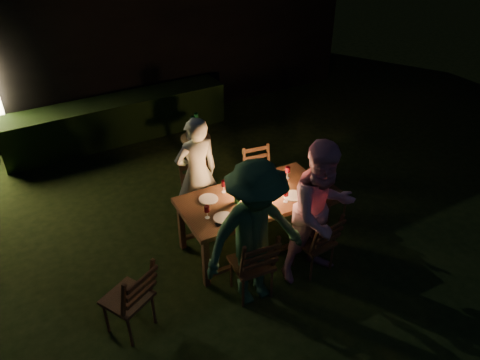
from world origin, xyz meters
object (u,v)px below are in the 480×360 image
chair_near_left (252,274)px  person_opp_right (321,213)px  chair_far_left (200,207)px  bottle_table (237,193)px  bottle_bucket_b (197,127)px  dining_table (254,202)px  bottle_bucket_a (193,130)px  person_opp_left (255,235)px  lantern (256,184)px  chair_end (327,203)px  chair_spare (130,309)px  person_house_side (197,173)px  chair_near_right (314,251)px  ice_bucket (195,131)px  side_table (196,141)px  chair_far_right (261,189)px

chair_near_left → person_opp_right: bearing=0.7°
chair_far_left → bottle_table: 1.03m
chair_far_left → bottle_bucket_b: bearing=-108.0°
dining_table → person_opp_right: size_ratio=1.05×
chair_far_left → bottle_bucket_a: bearing=-105.6°
dining_table → bottle_table: bottle_table is taller
person_opp_left → bottle_bucket_a: (0.60, 2.87, -0.11)m
lantern → chair_end: bearing=-4.9°
bottle_bucket_b → chair_near_left: bearing=-103.5°
lantern → chair_spare: bearing=-163.4°
person_house_side → person_opp_right: 1.87m
chair_near_right → person_opp_left: bearing=175.4°
chair_near_left → person_house_side: 1.68m
bottle_bucket_a → bottle_bucket_b: same height
bottle_table → ice_bucket: (0.41, 2.10, -0.17)m
dining_table → person_opp_right: 0.96m
chair_far_left → lantern: lantern is taller
chair_spare → person_house_side: (1.50, 1.38, 0.53)m
person_opp_right → side_table: person_opp_right is taller
person_opp_right → person_opp_left: size_ratio=1.00×
chair_near_right → bottle_bucket_a: bottle_bucket_a is taller
lantern → bottle_table: (-0.30, -0.04, -0.02)m
person_house_side → bottle_table: 0.85m
person_house_side → chair_far_right: bearing=177.1°
bottle_bucket_b → side_table: bearing=-141.3°
ice_bucket → bottle_bucket_b: size_ratio=0.94×
chair_near_left → bottle_bucket_a: chair_near_left is taller
bottle_table → ice_bucket: size_ratio=0.93×
chair_spare → person_opp_left: bearing=-37.7°
person_house_side → chair_near_left: bearing=89.9°
chair_far_right → bottle_bucket_a: bottle_bucket_a is taller
lantern → bottle_bucket_a: 2.03m
chair_end → person_opp_left: bearing=-67.5°
chair_end → bottle_table: 1.62m
chair_far_left → bottle_table: size_ratio=3.39×
chair_near_right → side_table: (-0.26, 2.90, 0.30)m
bottle_table → person_opp_right: bearing=-51.9°
bottle_table → bottle_bucket_b: 2.19m
bottle_table → side_table: 2.17m
chair_far_left → person_opp_left: person_opp_left is taller
side_table → bottle_bucket_a: (-0.05, -0.04, 0.24)m
dining_table → bottle_bucket_b: bearing=86.7°
person_opp_left → dining_table: bearing=61.2°
bottle_table → bottle_bucket_b: size_ratio=0.88×
person_opp_right → person_opp_left: same height
chair_near_right → side_table: bearing=89.7°
chair_end → chair_spare: chair_spare is taller
chair_spare → bottle_bucket_a: chair_spare is taller
chair_far_right → chair_spare: (-2.50, -1.29, 0.02)m
person_house_side → side_table: bearing=-112.1°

